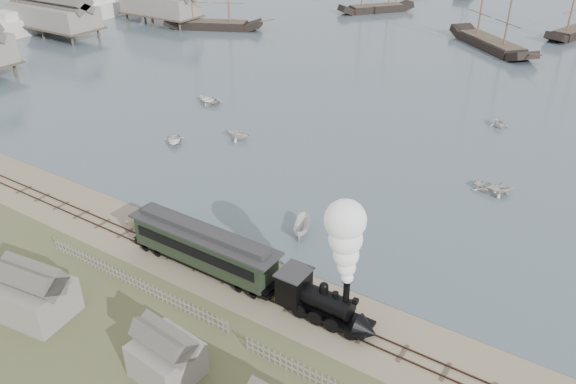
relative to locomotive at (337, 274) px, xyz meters
The scene contains 17 objects.
ground 10.02m from the locomotive, 167.10° to the left, with size 600.00×600.00×0.00m, color gray.
rail_track 9.80m from the locomotive, behind, with size 120.00×1.80×0.16m.
picket_fence_west 16.65m from the locomotive, 161.83° to the right, with size 19.00×0.10×1.20m, color gray, non-canonical shape.
shed_left 22.18m from the locomotive, 149.58° to the right, with size 5.00×4.00×4.10m, color gray, non-canonical shape.
shed_mid 12.86m from the locomotive, 123.95° to the right, with size 4.00×3.50×3.60m, color gray, non-canonical shape.
western_wharf 94.57m from the locomotive, 153.63° to the left, with size 36.00×56.00×8.00m, color gray, non-canonical shape.
locomotive is the anchor object (origin of this frame).
passenger_coach 12.42m from the locomotive, behind, with size 13.99×2.70×3.40m.
beached_dinghy 21.71m from the locomotive, behind, with size 3.82×2.73×0.79m, color silver.
steamship 110.26m from the locomotive, 152.43° to the left, with size 44.15×7.36×9.66m, color silver, non-canonical shape.
rowboat_0 36.29m from the locomotive, 151.68° to the left, with size 3.56×2.54×0.74m, color silver.
rowboat_1 34.66m from the locomotive, 139.27° to the left, with size 3.32×2.87×1.75m, color silver.
rowboat_2 12.64m from the locomotive, 133.55° to the left, with size 3.48×1.31×1.34m, color silver.
rowboat_3 26.51m from the locomotive, 81.44° to the left, with size 3.82×2.73×0.79m, color silver.
rowboat_4 26.66m from the locomotive, 79.89° to the left, with size 2.70×2.33×1.42m, color silver.
rowboat_6 48.57m from the locomotive, 141.07° to the left, with size 4.26×3.04×0.88m, color silver.
rowboat_7 44.23m from the locomotive, 90.34° to the left, with size 2.71×2.34×1.43m, color silver.
Camera 1 is at (22.75, -29.55, 27.97)m, focal length 35.00 mm.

